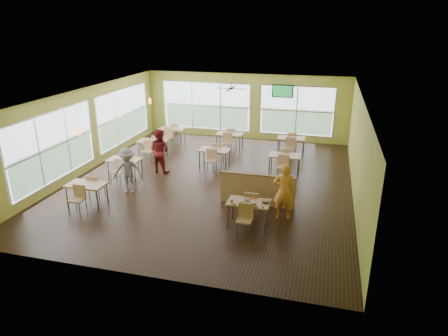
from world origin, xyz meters
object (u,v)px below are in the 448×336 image
at_px(main_table, 249,206).
at_px(food_basket, 266,201).
at_px(man_plaid, 284,191).
at_px(half_wall_divider, 258,190).

relative_size(main_table, food_basket, 6.31).
distance_m(man_plaid, food_basket, 0.76).
xyz_separation_m(half_wall_divider, man_plaid, (0.91, -0.74, 0.35)).
bearing_deg(main_table, man_plaid, 37.97).
distance_m(main_table, man_plaid, 1.18).
xyz_separation_m(man_plaid, food_basket, (-0.44, -0.62, -0.09)).
relative_size(main_table, man_plaid, 0.87).
bearing_deg(half_wall_divider, food_basket, -70.99).
bearing_deg(food_basket, man_plaid, 54.71).
xyz_separation_m(main_table, food_basket, (0.47, 0.09, 0.15)).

